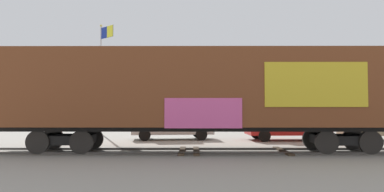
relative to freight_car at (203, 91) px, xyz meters
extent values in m
plane|color=gray|center=(-0.99, 0.00, -2.49)|extent=(260.00, 260.00, 0.00)
cube|color=#4C4742|center=(0.04, -0.72, -2.45)|extent=(59.89, 3.88, 0.08)
cube|color=#4C4742|center=(-0.05, 0.72, -2.45)|extent=(59.89, 3.88, 0.08)
cube|color=#423323|center=(3.24, 0.21, -2.46)|extent=(0.40, 2.51, 0.07)
cube|color=#423323|center=(-0.29, -0.02, -2.46)|extent=(0.40, 2.51, 0.07)
cube|color=#423323|center=(-0.86, -0.05, -2.46)|extent=(0.40, 2.51, 0.07)
cube|color=brown|center=(0.00, 0.00, 0.08)|extent=(17.20, 4.13, 2.99)
cube|color=#2D2823|center=(0.00, 0.00, 1.69)|extent=(16.19, 1.42, 0.24)
cube|color=gold|center=(4.15, -1.28, 0.15)|extent=(3.74, 0.27, 1.64)
cube|color=#CC4C8C|center=(0.05, -1.55, -0.90)|extent=(2.82, 0.21, 1.10)
cube|color=black|center=(0.00, 0.00, -1.52)|extent=(16.78, 2.73, 0.20)
cube|color=black|center=(-5.59, -0.35, -1.98)|extent=(2.18, 1.51, 0.36)
cylinder|color=black|center=(-6.39, -1.12, -2.03)|extent=(0.93, 0.18, 0.92)
cylinder|color=black|center=(-6.48, 0.31, -2.03)|extent=(0.93, 0.18, 0.92)
cylinder|color=black|center=(-4.70, -1.02, -2.03)|extent=(0.93, 0.18, 0.92)
cylinder|color=black|center=(-4.79, 0.42, -2.03)|extent=(0.93, 0.18, 0.92)
cube|color=black|center=(5.58, 0.36, -1.98)|extent=(2.18, 1.51, 0.36)
cylinder|color=black|center=(4.78, -0.42, -2.03)|extent=(0.93, 0.18, 0.92)
cylinder|color=black|center=(4.69, 1.02, -2.03)|extent=(0.93, 0.18, 0.92)
cylinder|color=black|center=(6.47, -0.31, -2.03)|extent=(0.93, 0.18, 0.92)
cylinder|color=black|center=(6.38, 1.13, -2.03)|extent=(0.93, 0.18, 0.92)
cylinder|color=silver|center=(-7.74, 9.76, 1.36)|extent=(0.12, 0.12, 7.70)
sphere|color=#D8CC66|center=(-7.74, 9.76, 5.28)|extent=(0.18, 0.18, 0.18)
cube|color=navy|center=(-7.13, 9.29, 4.70)|extent=(1.14, 0.89, 0.81)
cube|color=yellow|center=(-6.85, 9.08, 4.70)|extent=(0.58, 0.46, 0.81)
cube|color=silver|center=(-0.99, 75.75, 2.67)|extent=(125.50, 39.54, 10.33)
cube|color=brown|center=(8.00, 63.88, 9.41)|extent=(6.29, 4.12, 3.14)
cube|color=brown|center=(-5.65, 63.88, 8.95)|extent=(5.04, 3.51, 2.22)
cone|color=#193D23|center=(9.62, 65.45, 10.18)|extent=(2.34, 2.34, 4.68)
cone|color=#193D23|center=(3.53, 66.19, 10.29)|extent=(2.46, 2.46, 4.91)
cone|color=#193D23|center=(-18.07, 64.19, 9.80)|extent=(1.96, 1.96, 3.92)
cone|color=#193D23|center=(3.05, 64.08, 9.60)|extent=(1.76, 1.76, 3.52)
cube|color=#B7BABF|center=(-1.94, 5.35, -1.86)|extent=(4.79, 2.45, 0.63)
cube|color=#2D333D|center=(-2.15, 5.32, -1.23)|extent=(2.48, 1.90, 0.61)
cylinder|color=black|center=(-0.54, 6.41, -2.17)|extent=(0.67, 0.32, 0.64)
cylinder|color=black|center=(-0.27, 4.81, -2.17)|extent=(0.67, 0.32, 0.64)
cylinder|color=black|center=(-3.61, 5.89, -2.17)|extent=(0.67, 0.32, 0.64)
cylinder|color=black|center=(-3.33, 4.29, -2.17)|extent=(0.67, 0.32, 0.64)
cube|color=#B21E1E|center=(4.50, 5.32, -1.79)|extent=(4.62, 2.30, 0.76)
cube|color=#2D333D|center=(4.41, 5.31, -1.11)|extent=(2.38, 1.86, 0.60)
cylinder|color=black|center=(5.90, 6.35, -2.17)|extent=(0.66, 0.29, 0.64)
cylinder|color=black|center=(6.10, 4.64, -2.17)|extent=(0.66, 0.29, 0.64)
cylinder|color=black|center=(2.90, 6.01, -2.17)|extent=(0.66, 0.29, 0.64)
cylinder|color=black|center=(3.09, 4.30, -2.17)|extent=(0.66, 0.29, 0.64)
cube|color=#9E8966|center=(9.76, 5.54, -1.82)|extent=(4.52, 2.44, 0.70)
cube|color=#2D333D|center=(9.69, 5.53, -1.18)|extent=(2.39, 1.97, 0.59)
cylinder|color=black|center=(8.19, 6.24, -2.17)|extent=(0.66, 0.30, 0.64)
cylinder|color=black|center=(8.42, 4.46, -2.17)|extent=(0.66, 0.30, 0.64)
camera|label=1|loc=(0.46, -13.64, -0.73)|focal=31.15mm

